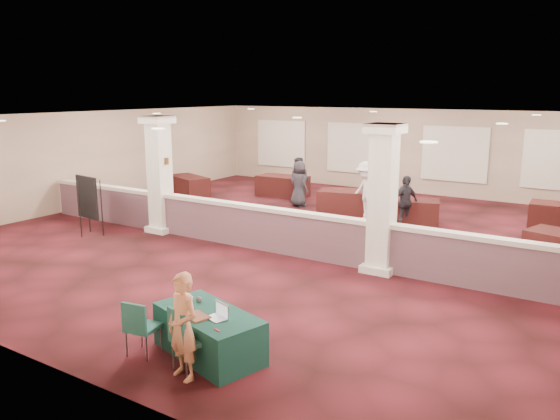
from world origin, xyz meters
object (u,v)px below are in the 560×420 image
Objects in this scene: far_table_front_center at (406,212)px; attendee_a at (300,180)px; woman at (183,326)px; attendee_c at (405,202)px; far_table_front_left at (189,186)px; attendee_b at (366,192)px; near_table at (209,333)px; far_table_back_left at (282,186)px; conf_chair_main at (185,335)px; easel_board at (87,198)px; attendee_d at (299,184)px; conf_chair_side at (139,324)px; far_table_back_center at (349,203)px.

far_table_front_center is 1.14× the size of attendee_a.
attendee_c is (-0.35, 9.68, 0.01)m from woman.
attendee_a is at bearing 13.22° from far_table_front_left.
far_table_front_center is 1.32m from attendee_b.
near_table is 1.09× the size of attendee_a.
far_table_front_center is at bearing -17.95° from far_table_back_left.
woman reaches higher than conf_chair_main.
near_table is 8.08m from easel_board.
attendee_a is at bearing -42.57° from attendee_d.
attendee_b is (-1.48, 9.18, 0.57)m from near_table.
far_table_front_left is 1.15× the size of attendee_d.
conf_chair_main is at bearing 131.70° from attendee_d.
far_table_front_center is 4.03m from attendee_d.
conf_chair_main is at bearing -9.85° from conf_chair_side.
woman is 0.83× the size of attendee_b.
near_table is at bearing -76.81° from far_table_back_center.
far_table_front_center is at bearing 112.05° from conf_chair_main.
woman is 0.99× the size of attendee_c.
conf_chair_side is 0.58× the size of woman.
attendee_a is (-3.74, 11.08, 0.29)m from conf_chair_side.
attendee_d is (0.27, -0.50, -0.03)m from attendee_a.
attendee_a is 4.62m from attendee_c.
conf_chair_side is 0.49× the size of far_table_front_left.
attendee_b is at bearing 84.27° from conf_chair_side.
near_table is 0.96× the size of attendee_b.
woman is at bearing -87.37° from far_table_front_center.
far_table_front_left is 8.65m from attendee_c.
woman is at bearing -48.67° from far_table_front_left.
attendee_b is (-1.16, -0.32, 0.54)m from far_table_front_center.
easel_board is 7.96m from attendee_b.
far_table_back_center is at bearing 59.16° from easel_board.
near_table is 11.46m from attendee_a.
easel_board is at bearing -128.97° from far_table_back_center.
attendee_c is at bearing 104.85° from woman.
attendee_d is at bearing 125.34° from woman.
conf_chair_side is at bearing -51.56° from far_table_front_left.
easel_board is 0.90× the size of attendee_b.
near_table is 1.17× the size of woman.
conf_chair_side is 11.14m from attendee_d.
attendee_d is (-4.45, 10.70, 0.02)m from woman.
easel_board is at bearing -108.45° from attendee_b.
conf_chair_main is at bearing 132.68° from woman.
far_table_front_left is at bearing -178.25° from far_table_back_center.
conf_chair_side is at bearing -25.33° from easel_board.
conf_chair_side is at bearing -67.40° from far_table_back_left.
near_table is at bearing -71.47° from attendee_a.
woman is 13.34m from far_table_back_left.
attendee_b reaches higher than far_table_back_center.
attendee_c is at bearing -77.02° from far_table_front_center.
far_table_front_left is 0.98× the size of attendee_b.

